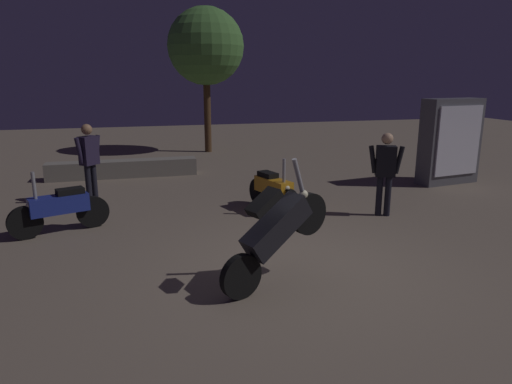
{
  "coord_description": "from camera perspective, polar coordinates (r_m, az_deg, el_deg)",
  "views": [
    {
      "loc": [
        -2.19,
        -5.58,
        2.61
      ],
      "look_at": [
        -0.56,
        0.6,
        1.0
      ],
      "focal_mm": 32.2,
      "sensor_mm": 36.0,
      "label": 1
    }
  ],
  "objects": [
    {
      "name": "motorcycle_orange_parked_right",
      "position": [
        9.09,
        2.15,
        0.29
      ],
      "size": [
        0.6,
        1.61,
        1.11
      ],
      "rotation": [
        0.0,
        0.0,
        5.02
      ],
      "color": "black",
      "rests_on": "ground_plane"
    },
    {
      "name": "tree_left_bg",
      "position": [
        16.42,
        -6.26,
        17.49
      ],
      "size": [
        2.59,
        2.59,
        4.91
      ],
      "color": "#4C331E",
      "rests_on": "ground_plane"
    },
    {
      "name": "person_rider_beside",
      "position": [
        10.3,
        -20.04,
        4.22
      ],
      "size": [
        0.52,
        0.55,
        1.66
      ],
      "rotation": [
        0.0,
        0.0,
        2.39
      ],
      "color": "black",
      "rests_on": "ground_plane"
    },
    {
      "name": "motorcycle_blue_parked_left",
      "position": [
        8.49,
        -23.21,
        -1.86
      ],
      "size": [
        1.59,
        0.68,
        1.11
      ],
      "rotation": [
        0.0,
        0.0,
        3.5
      ],
      "color": "black",
      "rests_on": "ground_plane"
    },
    {
      "name": "person_bystander_far",
      "position": [
        9.02,
        15.78,
        2.97
      ],
      "size": [
        0.64,
        0.36,
        1.6
      ],
      "rotation": [
        0.0,
        0.0,
        1.17
      ],
      "color": "black",
      "rests_on": "ground_plane"
    },
    {
      "name": "ground_plane",
      "position": [
        6.54,
        6.22,
        -9.48
      ],
      "size": [
        40.0,
        40.0,
        0.0
      ],
      "primitive_type": "plane",
      "color": "#756656"
    },
    {
      "name": "kiosk_billboard",
      "position": [
        12.39,
        23.0,
        5.8
      ],
      "size": [
        1.66,
        0.76,
        2.1
      ],
      "rotation": [
        0.0,
        0.0,
        3.3
      ],
      "color": "#595960",
      "rests_on": "ground_plane"
    },
    {
      "name": "planter_wall_low",
      "position": [
        12.76,
        -16.18,
        2.8
      ],
      "size": [
        3.87,
        0.5,
        0.45
      ],
      "color": "gray",
      "rests_on": "ground_plane"
    },
    {
      "name": "motorcycle_black_foreground",
      "position": [
        5.74,
        2.51,
        -4.84
      ],
      "size": [
        1.57,
        0.74,
        1.63
      ],
      "rotation": [
        0.0,
        0.0,
        0.4
      ],
      "color": "black",
      "rests_on": "ground_plane"
    }
  ]
}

